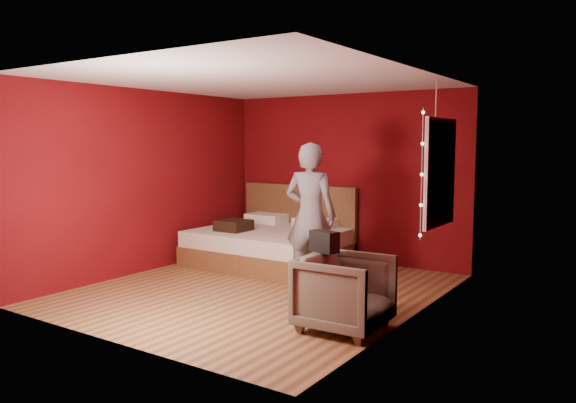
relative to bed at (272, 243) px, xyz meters
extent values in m
plane|color=#9C6E3E|center=(0.81, -1.40, -0.30)|extent=(4.50, 4.50, 0.00)
cube|color=#680A0E|center=(0.81, 0.86, 1.00)|extent=(4.00, 0.02, 2.60)
cube|color=#680A0E|center=(0.81, -3.66, 1.00)|extent=(4.00, 0.02, 2.60)
cube|color=#680A0E|center=(-1.20, -1.40, 1.00)|extent=(0.02, 4.50, 2.60)
cube|color=#680A0E|center=(2.82, -1.40, 1.00)|extent=(0.02, 4.50, 2.60)
cube|color=silver|center=(0.81, -1.40, 2.31)|extent=(4.00, 4.50, 0.02)
cube|color=white|center=(2.78, -0.50, 1.20)|extent=(0.04, 0.97, 1.27)
cube|color=black|center=(2.76, -0.50, 1.20)|extent=(0.02, 0.85, 1.15)
cube|color=white|center=(2.76, -0.50, 1.20)|extent=(0.03, 0.05, 1.15)
cube|color=white|center=(2.76, -0.50, 1.20)|extent=(0.03, 0.85, 0.05)
cylinder|color=silver|center=(2.75, -1.03, 1.20)|extent=(0.01, 0.01, 1.45)
sphere|color=#FFF2CC|center=(2.75, -1.03, 0.52)|extent=(0.04, 0.04, 0.04)
sphere|color=#FFF2CC|center=(2.75, -1.03, 0.86)|extent=(0.04, 0.04, 0.04)
sphere|color=#FFF2CC|center=(2.75, -1.03, 1.20)|extent=(0.04, 0.04, 0.04)
sphere|color=#FFF2CC|center=(2.75, -1.03, 1.54)|extent=(0.04, 0.04, 0.04)
sphere|color=#FFF2CC|center=(2.75, -1.03, 1.87)|extent=(0.04, 0.04, 0.04)
cube|color=brown|center=(0.00, -0.10, -0.15)|extent=(2.11, 1.79, 0.30)
cube|color=silver|center=(0.00, -0.10, 0.11)|extent=(2.07, 1.76, 0.23)
cube|color=brown|center=(0.00, 0.76, 0.28)|extent=(2.11, 0.08, 1.16)
cube|color=white|center=(-0.47, 0.50, 0.30)|extent=(0.63, 0.40, 0.15)
cube|color=white|center=(0.47, 0.50, 0.30)|extent=(0.63, 0.40, 0.15)
imported|color=slate|center=(1.24, -0.90, 0.62)|extent=(0.74, 0.56, 1.85)
imported|color=#5B5848|center=(2.41, -2.15, 0.07)|extent=(0.86, 0.83, 0.75)
cube|color=black|center=(2.15, -2.11, 0.56)|extent=(0.32, 0.22, 0.21)
cube|color=black|center=(-0.39, -0.45, 0.30)|extent=(0.45, 0.45, 0.16)
cylinder|color=silver|center=(2.57, -0.11, 2.07)|extent=(0.01, 0.01, 0.46)
imported|color=#1C5919|center=(2.57, -0.11, 1.65)|extent=(0.41, 0.39, 0.37)
camera|label=1|loc=(4.95, -6.95, 1.55)|focal=35.00mm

